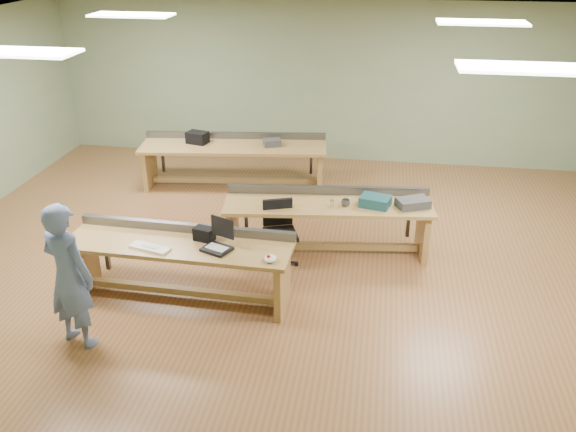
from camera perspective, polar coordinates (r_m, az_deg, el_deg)
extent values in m
plane|color=brown|center=(8.56, -0.48, -3.51)|extent=(10.00, 10.00, 0.00)
plane|color=silver|center=(7.58, -0.56, 16.77)|extent=(10.00, 10.00, 0.00)
cube|color=gray|center=(11.75, 2.78, 12.41)|extent=(10.00, 0.04, 3.00)
cube|color=gray|center=(4.47, -9.16, -11.13)|extent=(10.00, 0.04, 3.00)
cube|color=white|center=(7.07, -23.83, 13.84)|extent=(1.20, 0.50, 0.03)
cube|color=white|center=(9.71, -14.43, 17.76)|extent=(1.20, 0.50, 0.03)
cube|color=white|center=(6.13, 21.21, 12.78)|extent=(1.20, 0.50, 0.03)
cube|color=white|center=(9.05, 17.70, 16.87)|extent=(1.20, 0.50, 0.03)
cube|color=tan|center=(7.34, -10.27, -2.74)|extent=(2.75, 0.81, 0.05)
cube|color=tan|center=(8.02, -18.57, -4.21)|extent=(0.10, 0.63, 0.70)
cube|color=tan|center=(7.20, -0.53, -6.31)|extent=(0.10, 0.63, 0.70)
cube|color=tan|center=(7.65, -9.91, -6.88)|extent=(2.43, 0.17, 0.08)
cube|color=#515358|center=(7.57, -9.48, -1.08)|extent=(2.73, 0.16, 0.11)
cube|color=tan|center=(8.28, 3.78, 1.01)|extent=(2.89, 1.08, 0.05)
cube|color=tan|center=(8.50, -5.16, -1.15)|extent=(0.16, 0.66, 0.70)
cube|color=tan|center=(8.58, 12.49, -1.43)|extent=(0.16, 0.66, 0.70)
cube|color=tan|center=(8.56, 3.66, -2.80)|extent=(2.52, 0.40, 0.08)
cube|color=#515358|center=(8.56, 3.75, 2.43)|extent=(2.81, 0.41, 0.11)
cube|color=tan|center=(10.58, -5.14, 6.48)|extent=(3.26, 1.22, 0.05)
cube|color=tan|center=(10.99, -12.82, 4.59)|extent=(0.17, 0.75, 0.70)
cube|color=tan|center=(10.62, 2.97, 4.48)|extent=(0.17, 0.75, 0.70)
cube|color=tan|center=(10.79, -5.01, 3.34)|extent=(2.87, 0.44, 0.08)
cube|color=#515358|center=(10.91, -4.91, 7.53)|extent=(3.17, 0.46, 0.11)
imported|color=#6475A3|center=(6.81, -19.82, -5.27)|extent=(0.71, 0.58, 1.67)
cube|color=black|center=(7.10, -6.68, -3.10)|extent=(0.39, 0.36, 0.03)
cube|color=black|center=(7.08, -6.15, -1.05)|extent=(0.30, 0.14, 0.25)
cube|color=silver|center=(7.27, -12.80, -2.92)|extent=(0.51, 0.29, 0.03)
ellipsoid|color=white|center=(6.83, -1.67, -4.00)|extent=(0.19, 0.21, 0.07)
cube|color=black|center=(7.33, -7.85, -1.67)|extent=(0.27, 0.21, 0.16)
cylinder|color=black|center=(8.17, -0.70, -3.24)|extent=(0.06, 0.06, 0.44)
cube|color=black|center=(8.06, -0.71, -1.75)|extent=(0.54, 0.54, 0.06)
cube|color=black|center=(8.13, -0.97, 0.37)|extent=(0.39, 0.18, 0.38)
cylinder|color=black|center=(8.27, -0.69, -4.39)|extent=(0.61, 0.61, 0.06)
cube|color=#164147|center=(8.24, 8.17, 1.38)|extent=(0.45, 0.38, 0.14)
cube|color=#3A3A3D|center=(8.30, 11.61, 1.21)|extent=(0.50, 0.42, 0.12)
imported|color=#3A3A3D|center=(8.20, 5.41, 1.25)|extent=(0.15, 0.15, 0.09)
cylinder|color=#BDBCC1|center=(8.13, 4.11, 1.13)|extent=(0.07, 0.07, 0.11)
cube|color=black|center=(10.73, -8.48, 7.28)|extent=(0.40, 0.32, 0.20)
cube|color=#3A3A3D|center=(10.48, -1.51, 6.88)|extent=(0.35, 0.31, 0.12)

